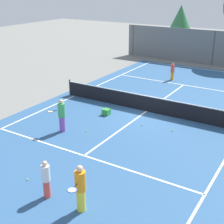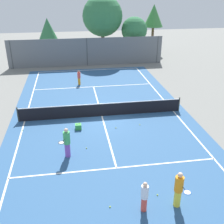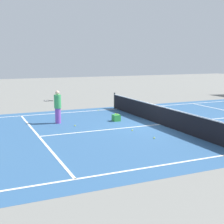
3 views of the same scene
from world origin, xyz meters
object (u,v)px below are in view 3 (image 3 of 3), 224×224
at_px(tennis_ball_2, 98,110).
at_px(player_2, 58,107).
at_px(tennis_ball_0, 75,126).
at_px(ball_crate, 116,118).
at_px(tennis_ball_3, 154,138).
at_px(tennis_ball_1, 132,130).

bearing_deg(tennis_ball_2, player_2, -49.84).
xyz_separation_m(tennis_ball_0, tennis_ball_2, (-4.03, 2.86, 0.00)).
bearing_deg(tennis_ball_0, tennis_ball_2, 144.59).
relative_size(ball_crate, tennis_ball_3, 6.45).
distance_m(tennis_ball_1, tennis_ball_2, 6.21).
distance_m(tennis_ball_2, tennis_ball_3, 7.89).
bearing_deg(tennis_ball_1, player_2, -138.64).
distance_m(ball_crate, tennis_ball_1, 2.52).
xyz_separation_m(player_2, tennis_ball_2, (-2.94, 3.49, -0.88)).
bearing_deg(tennis_ball_3, tennis_ball_0, -147.87).
height_order(tennis_ball_1, tennis_ball_2, same).
bearing_deg(player_2, tennis_ball_0, 29.99).
bearing_deg(tennis_ball_3, ball_crate, 178.78).
height_order(player_2, ball_crate, player_2).
bearing_deg(tennis_ball_0, tennis_ball_1, 45.94).
height_order(tennis_ball_0, tennis_ball_1, same).
xyz_separation_m(ball_crate, tennis_ball_2, (-3.67, 0.35, -0.15)).
bearing_deg(tennis_ball_3, tennis_ball_1, -173.29).
distance_m(tennis_ball_0, tennis_ball_1, 3.09).
height_order(player_2, tennis_ball_3, player_2).
distance_m(player_2, tennis_ball_1, 4.39).
xyz_separation_m(tennis_ball_2, tennis_ball_3, (7.88, -0.44, 0.00)).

